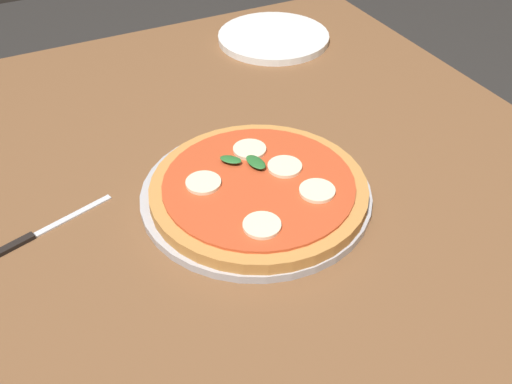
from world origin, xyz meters
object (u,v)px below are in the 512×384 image
Objects in this scene: dining_table at (271,251)px; pizza at (258,187)px; plate_white at (274,37)px; serving_tray at (256,194)px; knife at (36,234)px.

dining_table is 4.07× the size of pizza.
plate_white is at bearing -28.12° from dining_table.
serving_tray is 1.86× the size of knife.
pizza is 1.73× the size of knife.
serving_tray is at bearing 149.28° from plate_white.
knife is (0.07, 0.29, -0.02)m from pizza.
pizza is (0.00, 0.02, 0.13)m from dining_table.
serving_tray is at bearing 66.34° from dining_table.
pizza is at bearing -102.60° from knife.
serving_tray reaches higher than knife.
serving_tray is 0.51m from plate_white.
knife is at bearing 124.19° from plate_white.
plate_white is at bearing -30.72° from serving_tray.
serving_tray is 0.02m from pizza.
knife is (-0.37, 0.55, -0.00)m from plate_white.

